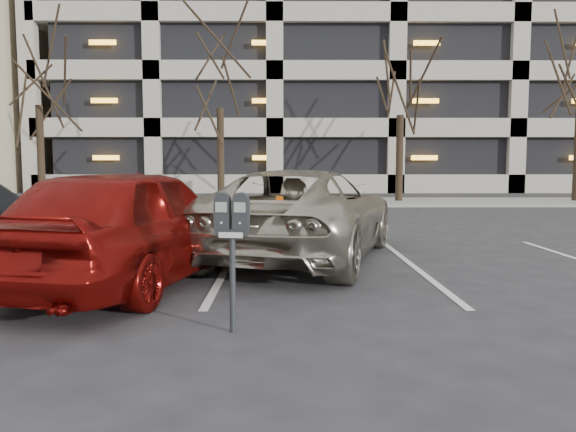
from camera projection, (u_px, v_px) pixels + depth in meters
ground at (334, 304)px, 6.15m from camera, size 140.00×140.00×0.00m
sidewalk at (297, 202)px, 22.08m from camera, size 80.00×4.00×0.12m
stall_lines at (227, 266)px, 8.43m from camera, size 16.90×5.20×0.00m
parking_garage at (463, 53)px, 39.10m from camera, size 52.00×20.00×19.00m
tree_a at (36, 44)px, 21.44m from camera, size 3.74×3.74×8.49m
tree_b at (220, 48)px, 21.51m from camera, size 3.64×3.64×8.26m
tree_c at (401, 60)px, 21.61m from camera, size 3.37×3.37×7.66m
parking_meter at (232, 228)px, 5.05m from camera, size 0.33×0.17×1.25m
suv_silver at (302, 214)px, 9.13m from camera, size 3.79×5.68×1.45m
car_red at (132, 225)px, 7.12m from camera, size 2.81×4.79×1.53m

